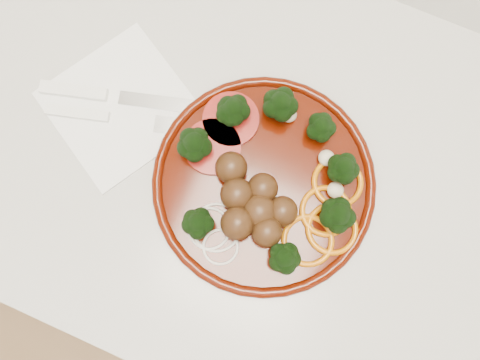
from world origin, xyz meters
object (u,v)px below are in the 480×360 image
at_px(knife, 102,95).
at_px(napkin, 121,106).
at_px(fork, 95,116).
at_px(plate, 265,181).

bearing_deg(knife, napkin, -22.66).
bearing_deg(fork, knife, 83.00).
distance_m(knife, fork, 0.03).
relative_size(plate, knife, 1.29).
distance_m(plate, knife, 0.25).
height_order(napkin, knife, knife).
xyz_separation_m(plate, napkin, (-0.22, 0.02, -0.02)).
xyz_separation_m(napkin, knife, (-0.03, 0.00, 0.01)).
bearing_deg(plate, fork, -178.54).
distance_m(napkin, knife, 0.03).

